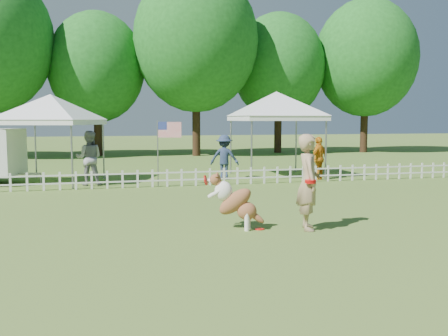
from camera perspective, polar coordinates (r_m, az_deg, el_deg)
The scene contains 15 objects.
ground at distance 10.59m, azimuth 2.71°, elevation -6.96°, with size 120.00×120.00×0.00m, color #3F621F.
picket_fence at distance 17.27m, azimuth -4.05°, elevation -1.07°, with size 22.00×0.08×0.60m, color white, non-canonical shape.
handler at distance 10.51m, azimuth 9.62°, elevation -1.60°, with size 0.73×0.48×2.00m, color #A08460.
dog at distance 10.43m, azimuth 1.38°, elevation -3.86°, with size 1.14×0.38×1.18m, color brown, non-canonical shape.
frisbee_on_turf at distance 10.55m, azimuth 4.08°, elevation -6.96°, with size 0.21×0.21×0.02m, color red.
canopy_tent_left at distance 19.02m, azimuth -19.08°, elevation 3.06°, with size 3.02×3.02×3.12m, color white, non-canonical shape.
canopy_tent_right at distance 20.14m, azimuth 5.95°, elevation 3.75°, with size 3.22×3.22×3.32m, color white, non-canonical shape.
flag_pole at distance 17.14m, azimuth -7.57°, elevation 1.63°, with size 0.87×0.09×2.26m, color gray, non-canonical shape.
spectator_a at distance 17.98m, azimuth -15.17°, elevation 1.10°, with size 0.93×0.72×1.91m, color gray.
spectator_b at distance 19.11m, azimuth 0.05°, elevation 1.25°, with size 1.10×0.63×1.70m, color #24324E.
spectator_c at distance 19.36m, azimuth 10.80°, elevation 1.11°, with size 0.96×0.40×1.64m, color orange.
tree_center_left at distance 32.49m, azimuth -14.34°, elevation 10.01°, with size 6.00×6.00×9.80m, color #19581A, non-canonical shape.
tree_center_right at distance 31.72m, azimuth -3.23°, elevation 12.83°, with size 7.60×7.60×12.60m, color #19581A, non-canonical shape.
tree_right at distance 34.67m, azimuth 6.24°, elevation 10.36°, with size 6.20×6.20×10.40m, color #19581A, non-canonical shape.
tree_far_right at distance 36.35m, azimuth 15.88°, elevation 10.75°, with size 7.00×7.00×11.40m, color #19581A, non-canonical shape.
Camera 1 is at (-3.01, -9.89, 2.30)m, focal length 40.00 mm.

